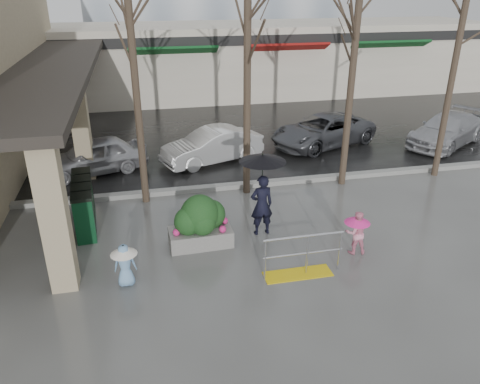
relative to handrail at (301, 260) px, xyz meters
name	(u,v)px	position (x,y,z in m)	size (l,w,h in m)	color
ground	(233,254)	(-1.36, 1.20, -0.38)	(120.00, 120.00, 0.00)	#51514F
street_asphalt	(166,83)	(-1.36, 23.20, -0.37)	(120.00, 36.00, 0.01)	black
curb	(208,188)	(-1.36, 5.20, -0.30)	(120.00, 0.30, 0.15)	gray
canopy_slab	(52,62)	(-6.16, 9.20, 3.25)	(2.80, 18.00, 0.25)	#2D2823
pillar_front	(54,216)	(-5.26, 0.70, 1.37)	(0.55, 0.55, 3.50)	tan
pillar_back	(81,129)	(-5.26, 7.20, 1.37)	(0.55, 0.55, 3.50)	tan
storefront_row	(204,60)	(0.64, 19.17, 1.64)	(34.00, 6.74, 4.00)	beige
handrail	(301,260)	(0.00, 0.00, 0.00)	(1.90, 0.50, 1.03)	yellow
tree_west	(130,28)	(-3.36, 4.80, 4.71)	(3.20, 3.20, 6.80)	#382B21
tree_midwest	(248,20)	(-0.16, 4.80, 4.86)	(3.20, 3.20, 7.00)	#382B21
tree_mideast	(356,32)	(3.14, 4.80, 4.48)	(3.20, 3.20, 6.50)	#382B21
tree_east	(464,11)	(6.64, 4.80, 5.01)	(3.20, 3.20, 7.20)	#382B21
woman	(262,187)	(-0.39, 2.08, 0.98)	(1.21, 1.21, 2.29)	black
child_pink	(356,230)	(1.64, 0.62, 0.27)	(0.64, 0.64, 1.13)	#FF9BB9
child_blue	(125,261)	(-3.94, 0.46, 0.24)	(0.59, 0.59, 1.02)	#78A8D6
planter	(200,222)	(-2.07, 1.84, 0.29)	(1.62, 0.94, 1.39)	slate
news_boxes	(84,204)	(-5.04, 3.59, 0.27)	(0.72, 2.36, 1.30)	#0E3E20
car_a	(93,156)	(-5.04, 7.57, 0.25)	(1.49, 3.70, 1.26)	#A9A9AE
car_b	(212,146)	(-0.78, 7.78, 0.25)	(1.33, 3.82, 1.26)	white
car_c	(323,130)	(3.98, 8.74, 0.25)	(2.09, 4.53, 1.26)	#4F5056
car_d	(447,130)	(9.04, 7.73, 0.25)	(1.77, 4.34, 1.26)	#ADADB2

